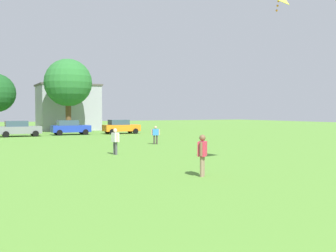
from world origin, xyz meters
TOP-DOWN VIEW (x-y plane):
  - ground_plane at (0.00, 30.00)m, footprint 160.00×160.00m
  - adult_bystander at (6.36, 14.26)m, footprint 0.60×0.65m
  - bystander_near_trees at (11.46, 29.76)m, footprint 0.68×0.41m
  - bystander_midfield at (5.91, 23.72)m, footprint 0.36×0.77m
  - parked_car_gray_1 at (2.67, 45.33)m, footprint 4.30×2.02m
  - parked_car_blue_2 at (8.25, 46.05)m, footprint 4.30×2.02m
  - parked_car_orange_3 at (14.19, 45.53)m, footprint 4.30×2.02m
  - tree_far_right at (9.20, 51.10)m, footprint 5.98×5.98m
  - house_left at (10.70, 57.92)m, footprint 8.47×6.52m

SIDE VIEW (x-z plane):
  - ground_plane at x=0.00m, z-range 0.00..0.00m
  - parked_car_gray_1 at x=2.67m, z-range 0.02..1.70m
  - parked_car_blue_2 at x=8.25m, z-range 0.02..1.70m
  - parked_car_orange_3 at x=14.19m, z-range 0.02..1.70m
  - bystander_near_trees at x=11.46m, z-range 0.14..1.63m
  - bystander_midfield at x=5.91m, z-range 0.15..1.77m
  - adult_bystander at x=6.36m, z-range 0.16..1.88m
  - house_left at x=10.70m, z-range 0.01..6.55m
  - tree_far_right at x=9.20m, z-range 1.63..10.96m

